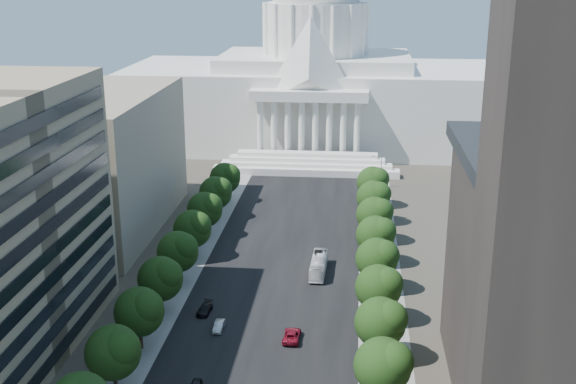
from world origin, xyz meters
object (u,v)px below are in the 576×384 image
(car_red, at_px, (292,335))
(car_dark_b, at_px, (205,309))
(city_bus, at_px, (319,265))
(car_silver, at_px, (219,326))

(car_red, distance_m, car_dark_b, 17.26)
(car_red, height_order, city_bus, city_bus)
(car_dark_b, bearing_deg, car_red, -22.24)
(car_dark_b, relative_size, city_bus, 0.42)
(car_silver, bearing_deg, car_dark_b, 121.83)
(car_silver, xyz_separation_m, city_bus, (14.67, 24.00, 0.93))
(car_silver, relative_size, car_dark_b, 0.85)
(car_dark_b, bearing_deg, car_silver, -53.89)
(car_red, xyz_separation_m, city_bus, (2.73, 26.12, 0.84))
(car_red, bearing_deg, city_bus, -94.45)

